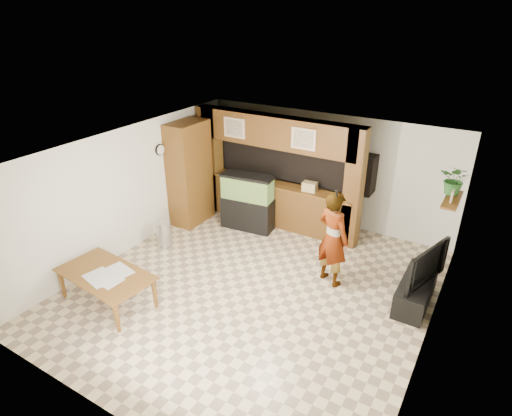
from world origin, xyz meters
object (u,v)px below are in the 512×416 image
Objects in this scene: aquarium at (248,203)px; dining_table at (106,289)px; television at (421,263)px; pantry_cabinet at (190,173)px; person at (333,238)px.

dining_table is at bearing -106.35° from aquarium.
television reaches higher than dining_table.
pantry_cabinet is 1.52m from aquarium.
person is at bearing -29.03° from aquarium.
pantry_cabinet is 1.82× the size of aquarium.
aquarium is 4.07m from television.
person is 4.10m from dining_table.
dining_table is (-4.61, -2.80, -0.50)m from television.
person reaches higher than television.
person is (2.46, -1.02, 0.27)m from aquarium.
pantry_cabinet is at bearing 108.09° from dining_table.
person is at bearing 114.41° from television.
television is at bearing -18.46° from aquarium.
television is (3.98, -0.84, 0.15)m from aquarium.
pantry_cabinet is at bearing 102.44° from television.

